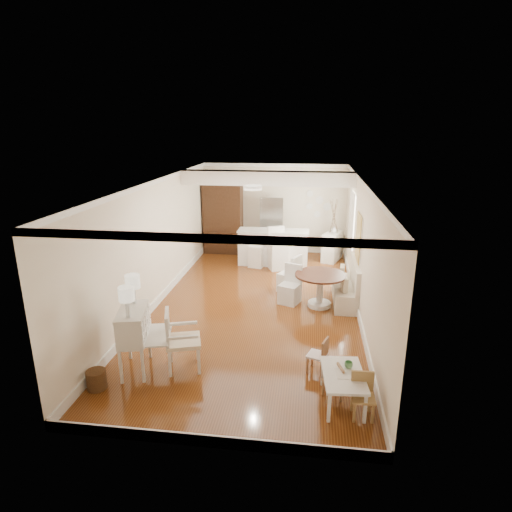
% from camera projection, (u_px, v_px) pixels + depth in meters
% --- Properties ---
extents(room, '(9.00, 9.04, 2.82)m').
position_uv_depth(room, '(260.00, 217.00, 9.42)').
color(room, brown).
rests_on(room, ground).
extents(secretary_bureau, '(1.03, 1.05, 1.09)m').
position_uv_depth(secretary_bureau, '(134.00, 340.00, 7.02)').
color(secretary_bureau, silver).
rests_on(secretary_bureau, ground).
extents(gustavian_armchair, '(0.75, 0.75, 1.04)m').
position_uv_depth(gustavian_armchair, '(183.00, 340.00, 7.08)').
color(gustavian_armchair, white).
rests_on(gustavian_armchair, ground).
extents(wicker_basket, '(0.31, 0.31, 0.30)m').
position_uv_depth(wicker_basket, '(96.00, 380.00, 6.62)').
color(wicker_basket, '#4D2F18').
rests_on(wicker_basket, ground).
extents(kids_table, '(0.66, 1.02, 0.49)m').
position_uv_depth(kids_table, '(342.00, 388.00, 6.25)').
color(kids_table, white).
rests_on(kids_table, ground).
extents(kids_chair_a, '(0.33, 0.33, 0.54)m').
position_uv_depth(kids_chair_a, '(332.00, 383.00, 6.34)').
color(kids_chair_a, '#976C44').
rests_on(kids_chair_a, ground).
extents(kids_chair_b, '(0.38, 0.38, 0.62)m').
position_uv_depth(kids_chair_b, '(317.00, 355.00, 7.04)').
color(kids_chair_b, '#986645').
rests_on(kids_chair_b, ground).
extents(kids_chair_c, '(0.33, 0.33, 0.66)m').
position_uv_depth(kids_chair_c, '(363.00, 397.00, 5.92)').
color(kids_chair_c, tan).
rests_on(kids_chair_c, ground).
extents(banquette, '(0.52, 1.60, 0.98)m').
position_uv_depth(banquette, '(345.00, 282.00, 9.78)').
color(banquette, silver).
rests_on(banquette, ground).
extents(dining_table, '(1.27, 1.27, 0.77)m').
position_uv_depth(dining_table, '(320.00, 290.00, 9.57)').
color(dining_table, '#4F2619').
rests_on(dining_table, ground).
extents(slip_chair_near, '(0.56, 0.57, 0.89)m').
position_uv_depth(slip_chair_near, '(290.00, 285.00, 9.75)').
color(slip_chair_near, silver).
rests_on(slip_chair_near, ground).
extents(slip_chair_far, '(0.61, 0.60, 0.94)m').
position_uv_depth(slip_chair_far, '(289.00, 273.00, 10.43)').
color(slip_chair_far, silver).
rests_on(slip_chair_far, ground).
extents(breakfast_counter, '(2.05, 0.65, 1.03)m').
position_uv_depth(breakfast_counter, '(273.00, 247.00, 12.48)').
color(breakfast_counter, white).
rests_on(breakfast_counter, ground).
extents(bar_stool_left, '(0.47, 0.47, 1.00)m').
position_uv_depth(bar_stool_left, '(257.00, 250.00, 12.27)').
color(bar_stool_left, white).
rests_on(bar_stool_left, ground).
extents(bar_stool_right, '(0.63, 0.63, 1.20)m').
position_uv_depth(bar_stool_right, '(278.00, 249.00, 12.04)').
color(bar_stool_right, white).
rests_on(bar_stool_right, ground).
extents(pantry_cabinet, '(1.20, 0.60, 2.30)m').
position_uv_depth(pantry_cabinet, '(223.00, 217.00, 13.52)').
color(pantry_cabinet, '#381E11').
rests_on(pantry_cabinet, ground).
extents(fridge, '(0.75, 0.65, 1.80)m').
position_uv_depth(fridge, '(283.00, 227.00, 13.33)').
color(fridge, silver).
rests_on(fridge, ground).
extents(sideboard, '(0.68, 0.98, 0.86)m').
position_uv_depth(sideboard, '(332.00, 246.00, 12.88)').
color(sideboard, silver).
rests_on(sideboard, ground).
extents(pencil_cup, '(0.13, 0.13, 0.10)m').
position_uv_depth(pencil_cup, '(349.00, 365.00, 6.32)').
color(pencil_cup, '#5FA367').
rests_on(pencil_cup, kids_table).
extents(branch_vase, '(0.18, 0.18, 0.18)m').
position_uv_depth(branch_vase, '(334.00, 230.00, 12.70)').
color(branch_vase, silver).
rests_on(branch_vase, sideboard).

